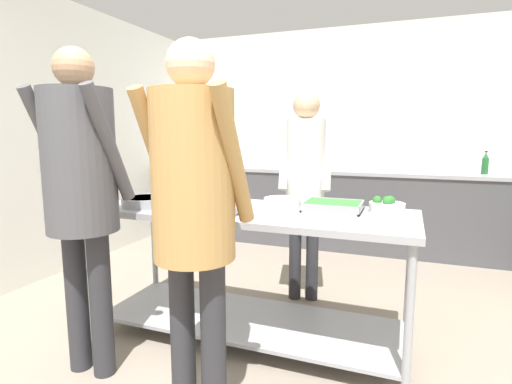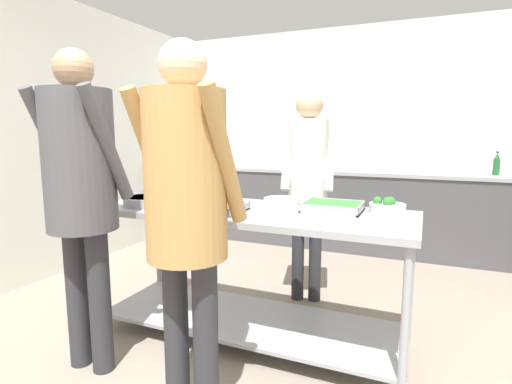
{
  "view_description": "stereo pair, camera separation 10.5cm",
  "coord_description": "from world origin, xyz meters",
  "px_view_note": "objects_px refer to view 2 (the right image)",
  "views": [
    {
      "loc": [
        0.88,
        -1.1,
        1.38
      ],
      "look_at": [
        -0.05,
        1.36,
        0.98
      ],
      "focal_mm": 28.0,
      "sensor_mm": 36.0,
      "label": 1
    },
    {
      "loc": [
        0.98,
        -1.06,
        1.38
      ],
      "look_at": [
        -0.05,
        1.36,
        0.98
      ],
      "focal_mm": 28.0,
      "sensor_mm": 36.0,
      "label": 2
    }
  ],
  "objects_px": {
    "plate_stack": "(282,203)",
    "cook_behind_counter": "(308,173)",
    "broccoli_bowl": "(387,207)",
    "sauce_pan": "(147,200)",
    "water_bottle": "(497,164)",
    "serving_tray_vegetables": "(333,207)",
    "serving_tray_roast": "(209,207)",
    "guest_serving_left": "(187,196)",
    "guest_serving_right": "(81,178)"
  },
  "relations": [
    {
      "from": "broccoli_bowl",
      "to": "sauce_pan",
      "type": "bearing_deg",
      "value": -166.9
    },
    {
      "from": "sauce_pan",
      "to": "guest_serving_left",
      "type": "height_order",
      "value": "guest_serving_left"
    },
    {
      "from": "serving_tray_roast",
      "to": "cook_behind_counter",
      "type": "bearing_deg",
      "value": 65.85
    },
    {
      "from": "guest_serving_right",
      "to": "broccoli_bowl",
      "type": "bearing_deg",
      "value": 30.23
    },
    {
      "from": "broccoli_bowl",
      "to": "water_bottle",
      "type": "distance_m",
      "value": 2.39
    },
    {
      "from": "serving_tray_roast",
      "to": "serving_tray_vegetables",
      "type": "height_order",
      "value": "same"
    },
    {
      "from": "sauce_pan",
      "to": "serving_tray_vegetables",
      "type": "distance_m",
      "value": 1.25
    },
    {
      "from": "broccoli_bowl",
      "to": "guest_serving_left",
      "type": "relative_size",
      "value": 0.12
    },
    {
      "from": "plate_stack",
      "to": "water_bottle",
      "type": "xyz_separation_m",
      "value": [
        1.54,
        2.28,
        0.14
      ]
    },
    {
      "from": "guest_serving_right",
      "to": "sauce_pan",
      "type": "bearing_deg",
      "value": 88.56
    },
    {
      "from": "serving_tray_vegetables",
      "to": "broccoli_bowl",
      "type": "height_order",
      "value": "broccoli_bowl"
    },
    {
      "from": "plate_stack",
      "to": "cook_behind_counter",
      "type": "distance_m",
      "value": 0.6
    },
    {
      "from": "serving_tray_vegetables",
      "to": "water_bottle",
      "type": "height_order",
      "value": "water_bottle"
    },
    {
      "from": "plate_stack",
      "to": "broccoli_bowl",
      "type": "distance_m",
      "value": 0.67
    },
    {
      "from": "serving_tray_vegetables",
      "to": "guest_serving_right",
      "type": "relative_size",
      "value": 0.2
    },
    {
      "from": "plate_stack",
      "to": "cook_behind_counter",
      "type": "height_order",
      "value": "cook_behind_counter"
    },
    {
      "from": "guest_serving_right",
      "to": "water_bottle",
      "type": "height_order",
      "value": "guest_serving_right"
    },
    {
      "from": "water_bottle",
      "to": "serving_tray_roast",
      "type": "bearing_deg",
      "value": -126.69
    },
    {
      "from": "guest_serving_left",
      "to": "serving_tray_vegetables",
      "type": "bearing_deg",
      "value": 65.78
    },
    {
      "from": "serving_tray_roast",
      "to": "cook_behind_counter",
      "type": "distance_m",
      "value": 0.98
    },
    {
      "from": "serving_tray_roast",
      "to": "broccoli_bowl",
      "type": "height_order",
      "value": "broccoli_bowl"
    },
    {
      "from": "guest_serving_left",
      "to": "guest_serving_right",
      "type": "xyz_separation_m",
      "value": [
        -0.78,
        0.14,
        0.03
      ]
    },
    {
      "from": "plate_stack",
      "to": "guest_serving_left",
      "type": "bearing_deg",
      "value": -95.94
    },
    {
      "from": "sauce_pan",
      "to": "guest_serving_left",
      "type": "xyz_separation_m",
      "value": [
        0.77,
        -0.68,
        0.18
      ]
    },
    {
      "from": "serving_tray_roast",
      "to": "plate_stack",
      "type": "bearing_deg",
      "value": 38.79
    },
    {
      "from": "sauce_pan",
      "to": "guest_serving_right",
      "type": "distance_m",
      "value": 0.58
    },
    {
      "from": "guest_serving_left",
      "to": "sauce_pan",
      "type": "bearing_deg",
      "value": 138.26
    },
    {
      "from": "broccoli_bowl",
      "to": "cook_behind_counter",
      "type": "distance_m",
      "value": 0.85
    },
    {
      "from": "sauce_pan",
      "to": "water_bottle",
      "type": "bearing_deg",
      "value": 46.93
    },
    {
      "from": "serving_tray_vegetables",
      "to": "guest_serving_left",
      "type": "distance_m",
      "value": 1.1
    },
    {
      "from": "sauce_pan",
      "to": "broccoli_bowl",
      "type": "xyz_separation_m",
      "value": [
        1.54,
        0.36,
        0.01
      ]
    },
    {
      "from": "sauce_pan",
      "to": "guest_serving_right",
      "type": "relative_size",
      "value": 0.25
    },
    {
      "from": "cook_behind_counter",
      "to": "water_bottle",
      "type": "relative_size",
      "value": 6.93
    },
    {
      "from": "serving_tray_roast",
      "to": "guest_serving_left",
      "type": "height_order",
      "value": "guest_serving_left"
    },
    {
      "from": "sauce_pan",
      "to": "plate_stack",
      "type": "bearing_deg",
      "value": 19.17
    },
    {
      "from": "plate_stack",
      "to": "cook_behind_counter",
      "type": "relative_size",
      "value": 0.15
    },
    {
      "from": "broccoli_bowl",
      "to": "serving_tray_roast",
      "type": "bearing_deg",
      "value": -160.9
    },
    {
      "from": "broccoli_bowl",
      "to": "water_bottle",
      "type": "height_order",
      "value": "water_bottle"
    },
    {
      "from": "plate_stack",
      "to": "cook_behind_counter",
      "type": "bearing_deg",
      "value": 88.6
    },
    {
      "from": "cook_behind_counter",
      "to": "broccoli_bowl",
      "type": "bearing_deg",
      "value": -38.81
    },
    {
      "from": "plate_stack",
      "to": "cook_behind_counter",
      "type": "xyz_separation_m",
      "value": [
        0.01,
        0.58,
        0.15
      ]
    },
    {
      "from": "serving_tray_vegetables",
      "to": "serving_tray_roast",
      "type": "bearing_deg",
      "value": -156.77
    },
    {
      "from": "serving_tray_roast",
      "to": "guest_serving_right",
      "type": "relative_size",
      "value": 0.25
    },
    {
      "from": "cook_behind_counter",
      "to": "water_bottle",
      "type": "height_order",
      "value": "cook_behind_counter"
    },
    {
      "from": "sauce_pan",
      "to": "plate_stack",
      "type": "relative_size",
      "value": 1.82
    },
    {
      "from": "plate_stack",
      "to": "guest_serving_right",
      "type": "xyz_separation_m",
      "value": [
        -0.88,
        -0.85,
        0.21
      ]
    },
    {
      "from": "serving_tray_roast",
      "to": "broccoli_bowl",
      "type": "bearing_deg",
      "value": 19.1
    },
    {
      "from": "serving_tray_roast",
      "to": "plate_stack",
      "type": "height_order",
      "value": "plate_stack"
    },
    {
      "from": "sauce_pan",
      "to": "serving_tray_vegetables",
      "type": "relative_size",
      "value": 1.26
    },
    {
      "from": "sauce_pan",
      "to": "plate_stack",
      "type": "xyz_separation_m",
      "value": [
        0.87,
        0.3,
        -0.0
      ]
    }
  ]
}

